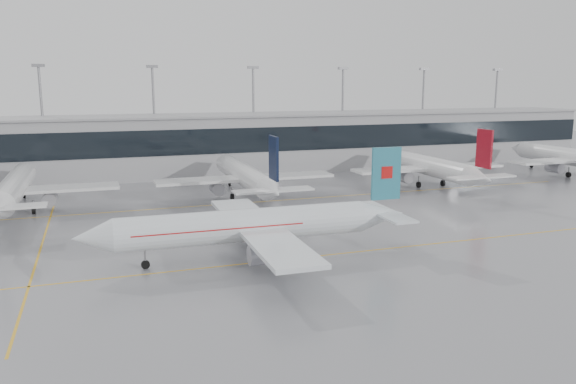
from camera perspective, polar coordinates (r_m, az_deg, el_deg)
name	(u,v)px	position (r m, az deg, el deg)	size (l,w,h in m)	color
ground	(323,255)	(62.95, 3.58, -6.45)	(320.00, 320.00, 0.00)	gray
taxi_line_main	(323,255)	(62.95, 3.58, -6.45)	(120.00, 0.25, 0.01)	gold
taxi_line_north	(252,202)	(90.48, -3.71, -1.05)	(120.00, 0.25, 0.01)	gold
taxi_line_cross	(42,244)	(73.21, -23.72, -4.88)	(0.25, 60.00, 0.01)	gold
terminal	(211,145)	(120.36, -7.79, 4.77)	(180.00, 15.00, 12.00)	#949497
terminal_glass	(219,141)	(112.85, -7.05, 5.14)	(180.00, 0.20, 5.00)	black
terminal_roof	(211,115)	(119.86, -7.87, 7.72)	(182.00, 16.00, 0.40)	gray
light_masts	(205,109)	(125.69, -8.42, 8.37)	(156.40, 1.00, 22.60)	gray
air_canada_jet	(256,225)	(61.08, -3.22, -3.38)	(36.86, 29.55, 11.65)	silver
parked_jet_b	(13,189)	(91.15, -26.14, 0.30)	(29.64, 36.96, 11.72)	silver
parked_jet_c	(246,176)	(93.30, -4.34, 1.63)	(29.64, 36.96, 11.72)	silver
parked_jet_d	(428,166)	(107.48, 14.04, 2.57)	(29.64, 36.96, 11.72)	silver
parked_jet_e	(575,158)	(129.80, 27.15, 3.09)	(29.64, 36.96, 11.72)	silver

